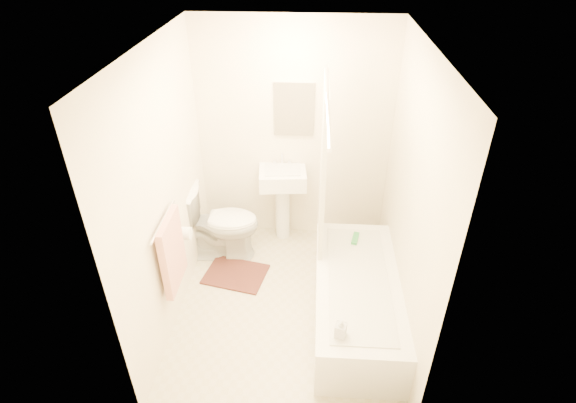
# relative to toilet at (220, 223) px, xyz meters

# --- Properties ---
(floor) EXTENTS (2.40, 2.40, 0.00)m
(floor) POSITION_rel_toilet_xyz_m (0.75, -0.71, -0.41)
(floor) COLOR beige
(floor) RESTS_ON ground
(ceiling) EXTENTS (2.40, 2.40, 0.00)m
(ceiling) POSITION_rel_toilet_xyz_m (0.75, -0.71, 1.99)
(ceiling) COLOR white
(ceiling) RESTS_ON ground
(wall_back) EXTENTS (2.00, 0.02, 2.40)m
(wall_back) POSITION_rel_toilet_xyz_m (0.75, 0.49, 0.79)
(wall_back) COLOR beige
(wall_back) RESTS_ON ground
(wall_left) EXTENTS (0.02, 2.40, 2.40)m
(wall_left) POSITION_rel_toilet_xyz_m (-0.25, -0.71, 0.79)
(wall_left) COLOR beige
(wall_left) RESTS_ON ground
(wall_right) EXTENTS (0.02, 2.40, 2.40)m
(wall_right) POSITION_rel_toilet_xyz_m (1.75, -0.71, 0.79)
(wall_right) COLOR beige
(wall_right) RESTS_ON ground
(mirror) EXTENTS (0.40, 0.03, 0.55)m
(mirror) POSITION_rel_toilet_xyz_m (0.75, 0.47, 1.09)
(mirror) COLOR white
(mirror) RESTS_ON wall_back
(curtain_rod) EXTENTS (0.03, 1.70, 0.03)m
(curtain_rod) POSITION_rel_toilet_xyz_m (1.05, -0.61, 1.59)
(curtain_rod) COLOR silver
(curtain_rod) RESTS_ON wall_back
(shower_curtain) EXTENTS (0.04, 0.80, 1.55)m
(shower_curtain) POSITION_rel_toilet_xyz_m (1.05, -0.21, 0.81)
(shower_curtain) COLOR silver
(shower_curtain) RESTS_ON curtain_rod
(towel_bar) EXTENTS (0.02, 0.60, 0.02)m
(towel_bar) POSITION_rel_toilet_xyz_m (-0.21, -0.96, 0.69)
(towel_bar) COLOR silver
(towel_bar) RESTS_ON wall_left
(towel) EXTENTS (0.06, 0.45, 0.66)m
(towel) POSITION_rel_toilet_xyz_m (-0.18, -0.96, 0.37)
(towel) COLOR #CC7266
(towel) RESTS_ON towel_bar
(toilet_paper) EXTENTS (0.11, 0.12, 0.12)m
(toilet_paper) POSITION_rel_toilet_xyz_m (-0.18, -0.59, 0.29)
(toilet_paper) COLOR white
(toilet_paper) RESTS_ON wall_left
(toilet) EXTENTS (0.84, 0.49, 0.81)m
(toilet) POSITION_rel_toilet_xyz_m (0.00, 0.00, 0.00)
(toilet) COLOR white
(toilet) RESTS_ON floor
(sink) EXTENTS (0.52, 0.44, 0.96)m
(sink) POSITION_rel_toilet_xyz_m (0.64, 0.35, 0.07)
(sink) COLOR white
(sink) RESTS_ON floor
(bathtub) EXTENTS (0.73, 1.66, 0.47)m
(bathtub) POSITION_rel_toilet_xyz_m (1.39, -0.85, -0.17)
(bathtub) COLOR white
(bathtub) RESTS_ON floor
(bath_mat) EXTENTS (0.69, 0.57, 0.02)m
(bath_mat) POSITION_rel_toilet_xyz_m (0.20, -0.35, -0.40)
(bath_mat) COLOR #522824
(bath_mat) RESTS_ON floor
(soap_bottle) EXTENTS (0.10, 0.10, 0.18)m
(soap_bottle) POSITION_rel_toilet_xyz_m (1.21, -1.48, 0.15)
(soap_bottle) COLOR white
(soap_bottle) RESTS_ON bathtub
(scrub_brush) EXTENTS (0.09, 0.19, 0.04)m
(scrub_brush) POSITION_rel_toilet_xyz_m (1.39, -0.29, 0.08)
(scrub_brush) COLOR green
(scrub_brush) RESTS_ON bathtub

